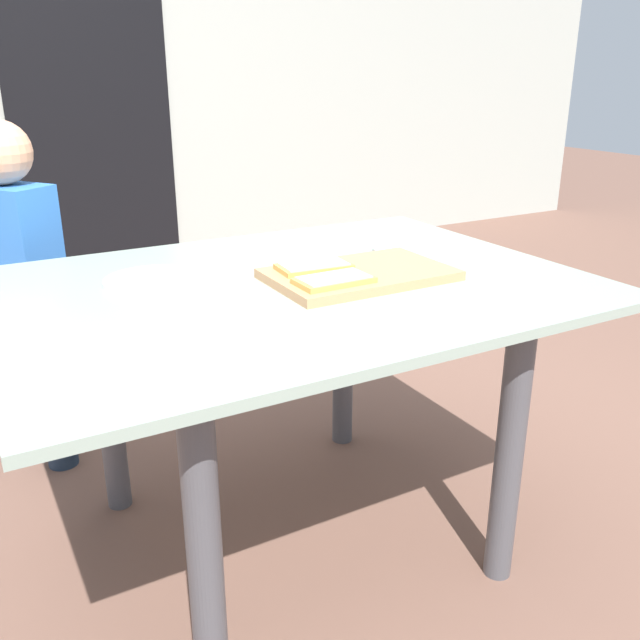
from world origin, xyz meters
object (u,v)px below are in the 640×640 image
object	(u,v)px
cutting_board	(359,274)
pizza_slice_far_left	(314,266)
plate_white_right	(415,249)
pizza_slice_near_left	(334,280)
plate_white_left	(154,280)
child_left	(19,276)
dining_table	(292,328)

from	to	relation	value
cutting_board	pizza_slice_far_left	xyz separation A→B (m)	(-0.09, 0.06, 0.02)
pizza_slice_far_left	plate_white_right	world-z (taller)	pizza_slice_far_left
pizza_slice_near_left	plate_white_left	world-z (taller)	pizza_slice_near_left
cutting_board	child_left	size ratio (longest dim) A/B	0.40
child_left	plate_white_right	bearing A→B (deg)	-34.10
cutting_board	pizza_slice_far_left	world-z (taller)	pizza_slice_far_left
cutting_board	plate_white_right	bearing A→B (deg)	27.98
plate_white_right	dining_table	bearing A→B (deg)	-167.65
pizza_slice_near_left	child_left	size ratio (longest dim) A/B	0.16
pizza_slice_far_left	cutting_board	bearing A→B (deg)	-31.90
dining_table	child_left	xyz separation A→B (m)	(-0.51, 0.72, 0.01)
pizza_slice_far_left	plate_white_right	bearing A→B (deg)	13.65
cutting_board	plate_white_right	distance (m)	0.30
pizza_slice_far_left	plate_white_right	distance (m)	0.37
dining_table	pizza_slice_near_left	bearing A→B (deg)	-65.85
pizza_slice_near_left	plate_white_right	size ratio (longest dim) A/B	0.75
dining_table	plate_white_right	xyz separation A→B (m)	(0.42, 0.09, 0.12)
plate_white_right	pizza_slice_far_left	bearing A→B (deg)	-166.35
pizza_slice_near_left	plate_white_left	size ratio (longest dim) A/B	0.75
pizza_slice_far_left	dining_table	bearing A→B (deg)	-175.20
dining_table	child_left	size ratio (longest dim) A/B	1.28
dining_table	cutting_board	size ratio (longest dim) A/B	3.18
pizza_slice_near_left	dining_table	bearing A→B (deg)	114.15
plate_white_right	pizza_slice_near_left	bearing A→B (deg)	-151.47
cutting_board	pizza_slice_near_left	xyz separation A→B (m)	(-0.10, -0.06, 0.02)
dining_table	plate_white_right	bearing A→B (deg)	12.35
pizza_slice_far_left	plate_white_left	xyz separation A→B (m)	(-0.33, 0.15, -0.02)
cutting_board	plate_white_left	size ratio (longest dim) A/B	1.84
child_left	dining_table	bearing A→B (deg)	-54.84
dining_table	plate_white_left	world-z (taller)	plate_white_left
pizza_slice_far_left	child_left	distance (m)	0.92
plate_white_left	plate_white_right	distance (m)	0.69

